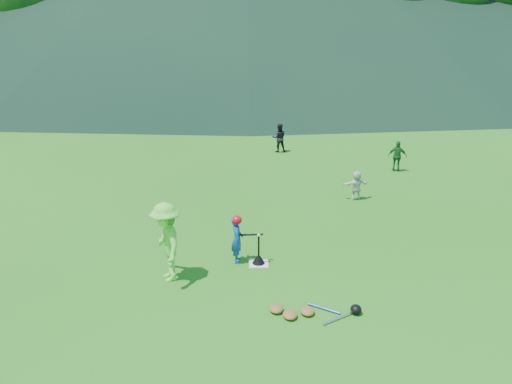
% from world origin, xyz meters
% --- Properties ---
extents(ground, '(120.00, 120.00, 0.00)m').
position_xyz_m(ground, '(0.00, 0.00, 0.00)').
color(ground, '#256216').
rests_on(ground, ground).
extents(home_plate, '(0.45, 0.45, 0.02)m').
position_xyz_m(home_plate, '(0.00, 0.00, 0.01)').
color(home_plate, silver).
rests_on(home_plate, ground).
extents(baseball, '(0.08, 0.08, 0.08)m').
position_xyz_m(baseball, '(0.00, 0.00, 0.74)').
color(baseball, white).
rests_on(baseball, batting_tee).
extents(batter_child, '(0.30, 0.43, 1.14)m').
position_xyz_m(batter_child, '(-0.50, 0.14, 0.57)').
color(batter_child, '#154192').
rests_on(batter_child, ground).
extents(adult_coach, '(1.02, 1.31, 1.78)m').
position_xyz_m(adult_coach, '(-2.01, -0.65, 0.89)').
color(adult_coach, '#66E042').
rests_on(adult_coach, ground).
extents(fielder_b, '(0.61, 0.49, 1.21)m').
position_xyz_m(fielder_b, '(1.17, 10.12, 0.61)').
color(fielder_b, black).
rests_on(fielder_b, ground).
extents(fielder_c, '(0.73, 0.48, 1.15)m').
position_xyz_m(fielder_c, '(5.36, 7.23, 0.57)').
color(fielder_c, '#1A5925').
rests_on(fielder_c, ground).
extents(fielder_d, '(0.91, 0.44, 0.94)m').
position_xyz_m(fielder_d, '(3.20, 4.25, 0.47)').
color(fielder_d, silver).
rests_on(fielder_d, ground).
extents(batting_tee, '(0.30, 0.30, 0.68)m').
position_xyz_m(batting_tee, '(0.00, 0.00, 0.13)').
color(batting_tee, black).
rests_on(batting_tee, home_plate).
extents(batter_gear, '(0.73, 0.26, 0.50)m').
position_xyz_m(batter_gear, '(-0.48, 0.14, 1.03)').
color(batter_gear, '#B90C1B').
rests_on(batter_gear, ground).
extents(equipment_pile, '(1.80, 0.76, 0.19)m').
position_xyz_m(equipment_pile, '(0.89, -2.11, 0.07)').
color(equipment_pile, olive).
rests_on(equipment_pile, ground).
extents(outfield_fence, '(70.07, 0.08, 1.33)m').
position_xyz_m(outfield_fence, '(0.00, 28.00, 0.70)').
color(outfield_fence, gray).
rests_on(outfield_fence, ground).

